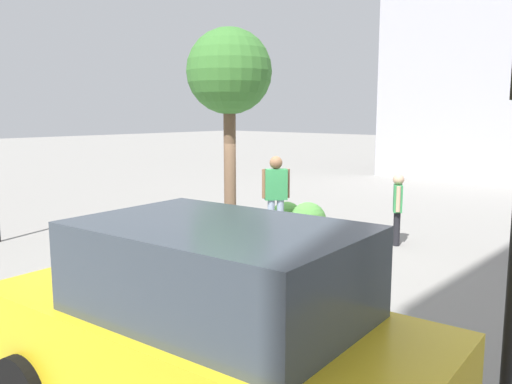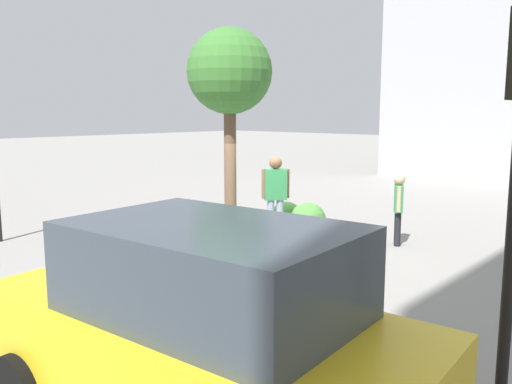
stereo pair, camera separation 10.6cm
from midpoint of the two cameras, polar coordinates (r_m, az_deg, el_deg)
ground_plane at (r=11.71m, az=0.41°, el=-7.35°), size 120.00×120.00×0.00m
planter_ledge at (r=11.71m, az=-0.26°, el=-5.82°), size 4.37×2.05×0.60m
plaza_tree at (r=12.23m, az=-3.15°, el=12.54°), size 1.93×1.93×4.49m
boxwood_shrub at (r=11.07m, az=5.33°, el=-3.08°), size 0.77×0.77×0.77m
hedge_clump at (r=11.40m, az=3.01°, el=-2.83°), size 0.72×0.72×0.72m
skateboard at (r=10.86m, az=1.84°, el=-5.04°), size 0.52×0.82×0.07m
skateboarder at (r=10.67m, az=1.86°, el=0.09°), size 0.43×0.46×1.67m
taxi_cab at (r=5.30m, az=-6.00°, el=-14.70°), size 4.89×2.55×2.20m
pedestrian_crossing at (r=13.27m, az=14.75°, el=-1.26°), size 0.40×0.53×1.75m
plaza_lowrise_south at (r=29.59m, az=25.36°, el=16.19°), size 9.72×7.54×15.10m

